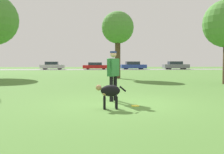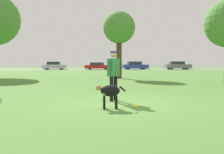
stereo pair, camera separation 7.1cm
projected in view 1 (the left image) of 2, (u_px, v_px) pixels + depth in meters
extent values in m
plane|color=#4C7A33|center=(123.00, 103.00, 8.76)|extent=(120.00, 120.00, 0.00)
cube|color=gray|center=(96.00, 69.00, 46.25)|extent=(120.00, 6.00, 0.01)
cylinder|color=black|center=(115.00, 88.00, 9.39)|extent=(0.18, 0.18, 0.88)
cylinder|color=black|center=(111.00, 89.00, 9.17)|extent=(0.18, 0.18, 0.88)
cube|color=#2D7038|center=(113.00, 67.00, 9.23)|extent=(0.46, 0.52, 0.63)
cylinder|color=#2D7038|center=(117.00, 67.00, 9.46)|extent=(0.20, 0.23, 0.63)
cylinder|color=#2D7038|center=(109.00, 67.00, 9.01)|extent=(0.20, 0.23, 0.63)
sphere|color=tan|center=(113.00, 54.00, 9.21)|extent=(0.31, 0.31, 0.22)
cylinder|color=navy|center=(113.00, 52.00, 9.20)|extent=(0.32, 0.32, 0.06)
ellipsoid|color=black|center=(110.00, 91.00, 7.72)|extent=(0.58, 0.35, 0.34)
ellipsoid|color=tan|center=(105.00, 93.00, 7.71)|extent=(0.19, 0.24, 0.19)
sphere|color=tan|center=(99.00, 88.00, 7.69)|extent=(0.18, 0.18, 0.17)
cylinder|color=black|center=(105.00, 103.00, 7.63)|extent=(0.07, 0.07, 0.37)
cylinder|color=black|center=(104.00, 102.00, 7.82)|extent=(0.07, 0.07, 0.37)
cylinder|color=black|center=(117.00, 103.00, 7.65)|extent=(0.07, 0.07, 0.37)
cylinder|color=black|center=(116.00, 102.00, 7.84)|extent=(0.07, 0.07, 0.37)
cylinder|color=black|center=(123.00, 89.00, 7.74)|extent=(0.21, 0.05, 0.18)
cylinder|color=yellow|center=(135.00, 106.00, 8.23)|extent=(0.26, 0.26, 0.02)
torus|color=yellow|center=(135.00, 106.00, 8.23)|extent=(0.26, 0.26, 0.02)
cylinder|color=#4C3826|center=(118.00, 59.00, 21.75)|extent=(0.45, 0.45, 3.22)
sphere|color=#4C8938|center=(118.00, 27.00, 21.60)|extent=(2.66, 2.66, 2.66)
cube|color=#B7B7BC|center=(52.00, 66.00, 45.71)|extent=(4.21, 1.77, 0.65)
cube|color=#232D38|center=(52.00, 63.00, 45.66)|extent=(2.19, 1.50, 0.51)
cylinder|color=black|center=(60.00, 68.00, 46.57)|extent=(0.67, 0.21, 0.66)
cylinder|color=black|center=(59.00, 68.00, 45.11)|extent=(0.67, 0.21, 0.66)
cylinder|color=black|center=(46.00, 68.00, 46.33)|extent=(0.67, 0.21, 0.66)
cylinder|color=black|center=(45.00, 68.00, 44.87)|extent=(0.67, 0.21, 0.66)
cube|color=red|center=(96.00, 67.00, 46.21)|extent=(4.58, 1.81, 0.57)
cube|color=#232D38|center=(95.00, 64.00, 46.17)|extent=(2.39, 1.54, 0.47)
cylinder|color=black|center=(103.00, 68.00, 47.07)|extent=(0.59, 0.21, 0.59)
cylinder|color=black|center=(104.00, 68.00, 45.56)|extent=(0.59, 0.21, 0.59)
cylinder|color=black|center=(88.00, 68.00, 46.88)|extent=(0.59, 0.21, 0.59)
cylinder|color=black|center=(88.00, 68.00, 45.37)|extent=(0.59, 0.21, 0.59)
cube|color=#284293|center=(133.00, 66.00, 47.16)|extent=(4.67, 2.06, 0.67)
cube|color=#232D38|center=(133.00, 63.00, 47.11)|extent=(2.46, 1.69, 0.55)
cylinder|color=black|center=(140.00, 68.00, 48.14)|extent=(0.57, 0.23, 0.56)
cylinder|color=black|center=(142.00, 68.00, 46.57)|extent=(0.57, 0.23, 0.56)
cylinder|color=black|center=(125.00, 68.00, 47.78)|extent=(0.57, 0.23, 0.56)
cylinder|color=black|center=(127.00, 68.00, 46.21)|extent=(0.57, 0.23, 0.56)
cube|color=slate|center=(176.00, 66.00, 47.08)|extent=(4.57, 1.78, 0.69)
cube|color=#232D38|center=(175.00, 63.00, 47.03)|extent=(2.38, 1.52, 0.52)
cylinder|color=black|center=(182.00, 67.00, 47.96)|extent=(0.64, 0.20, 0.64)
cylinder|color=black|center=(185.00, 68.00, 46.46)|extent=(0.64, 0.20, 0.64)
cylinder|color=black|center=(167.00, 67.00, 47.72)|extent=(0.64, 0.20, 0.64)
cylinder|color=black|center=(170.00, 68.00, 46.22)|extent=(0.64, 0.20, 0.64)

